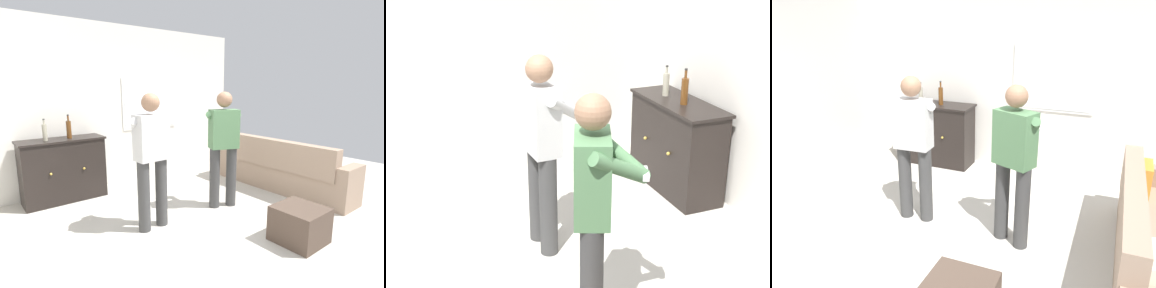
# 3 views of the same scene
# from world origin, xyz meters

# --- Properties ---
(wall_side_left) EXTENTS (0.12, 5.20, 2.80)m
(wall_side_left) POSITION_xyz_m (-2.66, 0.00, 1.40)
(wall_side_left) COLOR beige
(wall_side_left) RESTS_ON ground
(sideboard_cabinet) EXTENTS (1.23, 0.49, 0.97)m
(sideboard_cabinet) POSITION_xyz_m (-1.11, 2.30, 0.49)
(sideboard_cabinet) COLOR black
(sideboard_cabinet) RESTS_ON ground
(bottle_wine_green) EXTENTS (0.07, 0.07, 0.36)m
(bottle_wine_green) POSITION_xyz_m (-0.99, 2.28, 1.11)
(bottle_wine_green) COLOR #593314
(bottle_wine_green) RESTS_ON sideboard_cabinet
(bottle_liquor_amber) EXTENTS (0.07, 0.07, 0.32)m
(bottle_liquor_amber) POSITION_xyz_m (-1.34, 2.27, 1.10)
(bottle_liquor_amber) COLOR gray
(bottle_liquor_amber) RESTS_ON sideboard_cabinet
(person_standing_left) EXTENTS (0.56, 0.49, 1.68)m
(person_standing_left) POSITION_xyz_m (-0.53, 0.65, 0.94)
(person_standing_left) COLOR #383838
(person_standing_left) RESTS_ON ground
(person_standing_right) EXTENTS (0.52, 0.52, 1.68)m
(person_standing_right) POSITION_xyz_m (0.64, 0.60, 0.94)
(person_standing_right) COLOR #383838
(person_standing_right) RESTS_ON ground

